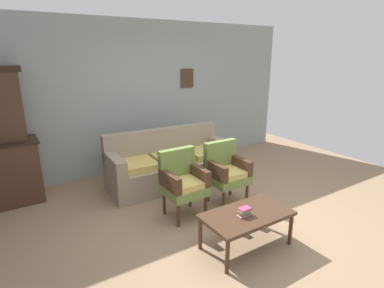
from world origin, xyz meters
name	(u,v)px	position (x,y,z in m)	size (l,w,h in m)	color
ground_plane	(233,226)	(0.00, 0.00, 0.00)	(7.68, 7.68, 0.00)	#997A5B
wall_back_with_decor	(145,97)	(0.00, 2.63, 1.35)	(6.40, 0.09, 2.70)	#939E99
floral_couch	(170,165)	(-0.03, 1.62, 0.32)	(2.09, 0.89, 0.90)	gray
armchair_near_couch_end	(183,180)	(-0.39, 0.60, 0.50)	(0.53, 0.50, 0.90)	olive
armchair_near_cabinet	(226,170)	(0.33, 0.59, 0.50)	(0.53, 0.50, 0.90)	olive
coffee_table	(247,217)	(-0.17, -0.41, 0.38)	(1.00, 0.56, 0.42)	#472D1E
book_stack_on_table	(244,212)	(-0.23, -0.43, 0.46)	(0.16, 0.09, 0.09)	tan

